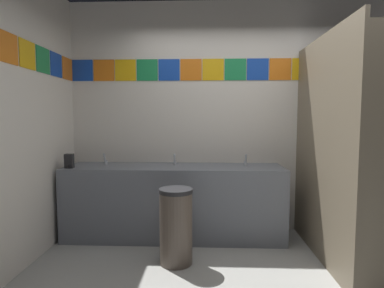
{
  "coord_description": "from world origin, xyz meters",
  "views": [
    {
      "loc": [
        -0.36,
        -2.5,
        1.4
      ],
      "look_at": [
        -0.5,
        0.83,
        1.12
      ],
      "focal_mm": 29.51,
      "sensor_mm": 36.0,
      "label": 1
    }
  ],
  "objects": [
    {
      "name": "stall_divider",
      "position": [
        0.94,
        0.37,
        1.1
      ],
      "size": [
        0.92,
        1.58,
        2.2
      ],
      "color": "#726651",
      "rests_on": "ground_plane"
    },
    {
      "name": "wall_back",
      "position": [
        -0.0,
        1.47,
        1.41
      ],
      "size": [
        4.06,
        0.09,
        2.82
      ],
      "color": "silver",
      "rests_on": "ground_plane"
    },
    {
      "name": "vanity_counter",
      "position": [
        -0.73,
        1.12,
        0.43
      ],
      "size": [
        2.51,
        0.62,
        0.84
      ],
      "color": "slate",
      "rests_on": "ground_plane"
    },
    {
      "name": "ground_plane",
      "position": [
        0.0,
        0.0,
        0.0
      ],
      "size": [
        8.94,
        8.94,
        0.0
      ],
      "primitive_type": "plane",
      "color": "#9E9E99"
    },
    {
      "name": "faucet_left",
      "position": [
        -1.56,
        1.21,
        0.89
      ],
      "size": [
        0.04,
        0.1,
        0.14
      ],
      "color": "silver",
      "rests_on": "vanity_counter"
    },
    {
      "name": "faucet_right",
      "position": [
        0.11,
        1.21,
        0.89
      ],
      "size": [
        0.04,
        0.1,
        0.14
      ],
      "color": "silver",
      "rests_on": "vanity_counter"
    },
    {
      "name": "trash_bin",
      "position": [
        -0.64,
        0.43,
        0.37
      ],
      "size": [
        0.32,
        0.32,
        0.73
      ],
      "color": "brown",
      "rests_on": "ground_plane"
    },
    {
      "name": "faucet_center",
      "position": [
        -0.73,
        1.21,
        0.89
      ],
      "size": [
        0.04,
        0.1,
        0.14
      ],
      "color": "silver",
      "rests_on": "vanity_counter"
    },
    {
      "name": "toilet",
      "position": [
        1.35,
        0.98,
        0.3
      ],
      "size": [
        0.39,
        0.49,
        0.74
      ],
      "color": "white",
      "rests_on": "ground_plane"
    },
    {
      "name": "soap_dispenser",
      "position": [
        -1.88,
        0.93,
        0.92
      ],
      "size": [
        0.09,
        0.09,
        0.16
      ],
      "color": "black",
      "rests_on": "vanity_counter"
    }
  ]
}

